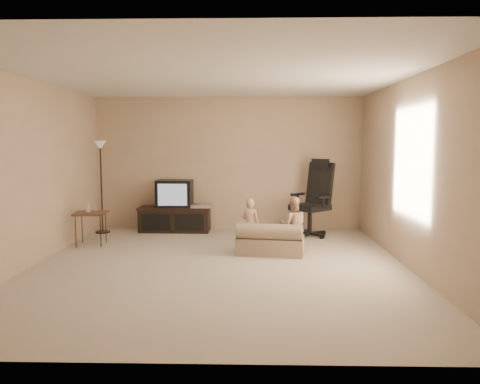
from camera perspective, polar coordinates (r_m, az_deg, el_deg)
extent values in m
plane|color=beige|center=(6.31, -2.63, -9.10)|extent=(5.50, 5.50, 0.00)
plane|color=silver|center=(6.15, -2.75, 14.00)|extent=(5.50, 5.50, 0.00)
plane|color=tan|center=(8.85, -1.41, 3.45)|extent=(5.00, 0.00, 5.00)
plane|color=tan|center=(3.38, -6.02, -0.72)|extent=(5.00, 0.00, 5.00)
plane|color=tan|center=(6.76, -24.34, 2.13)|extent=(0.00, 5.50, 5.50)
plane|color=tan|center=(6.43, 20.15, 2.13)|extent=(0.00, 5.50, 5.50)
cube|color=black|center=(8.80, -7.95, -3.45)|extent=(1.29, 0.47, 0.41)
cube|color=black|center=(8.77, -7.97, -1.94)|extent=(1.33, 0.51, 0.04)
cube|color=black|center=(8.63, -10.20, -3.64)|extent=(0.53, 0.02, 0.31)
cube|color=black|center=(8.53, -6.21, -3.70)|extent=(0.53, 0.02, 0.31)
cube|color=black|center=(8.75, -7.98, -0.17)|extent=(0.65, 0.47, 0.51)
cube|color=white|center=(8.52, -8.25, -0.34)|extent=(0.53, 0.02, 0.39)
cube|color=silver|center=(8.64, -4.73, -1.71)|extent=(0.37, 0.26, 0.06)
cylinder|color=black|center=(8.32, 8.49, -3.55)|extent=(0.08, 0.08, 0.43)
cube|color=black|center=(8.29, 8.52, -1.85)|extent=(0.77, 0.77, 0.10)
cube|color=black|center=(8.44, 9.73, 1.02)|extent=(0.49, 0.52, 0.76)
cube|color=black|center=(8.42, 9.77, 3.45)|extent=(0.30, 0.32, 0.17)
cube|color=black|center=(8.46, 7.05, -0.26)|extent=(0.28, 0.26, 0.04)
cube|color=black|center=(8.07, 10.10, -0.61)|extent=(0.28, 0.26, 0.04)
cube|color=brown|center=(7.89, -17.75, -2.48)|extent=(0.53, 0.53, 0.03)
cylinder|color=black|center=(7.80, -19.40, -4.57)|extent=(0.01, 0.01, 0.53)
cylinder|color=black|center=(7.70, -16.63, -4.60)|extent=(0.01, 0.01, 0.53)
cylinder|color=black|center=(8.16, -18.70, -4.08)|extent=(0.01, 0.01, 0.53)
cylinder|color=black|center=(8.07, -16.05, -4.10)|extent=(0.01, 0.01, 0.53)
cylinder|color=beige|center=(7.93, -18.04, -1.85)|extent=(0.07, 0.07, 0.13)
cone|color=beige|center=(7.92, -18.06, -1.20)|extent=(0.05, 0.05, 0.05)
cylinder|color=black|center=(8.99, -16.39, -4.69)|extent=(0.26, 0.26, 0.03)
cylinder|color=black|center=(8.88, -16.54, 0.32)|extent=(0.03, 0.03, 1.59)
cone|color=beige|center=(8.84, -16.69, 5.50)|extent=(0.22, 0.22, 0.15)
cube|color=#9F856C|center=(7.02, 3.74, -6.49)|extent=(1.05, 0.68, 0.26)
cylinder|color=#9F856C|center=(6.80, 3.59, -4.87)|extent=(0.98, 0.38, 0.23)
imported|color=#DEA98B|center=(7.16, 1.23, -3.97)|extent=(0.34, 0.29, 0.81)
imported|color=#DEA98B|center=(7.04, 6.47, -4.02)|extent=(0.42, 0.24, 0.85)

